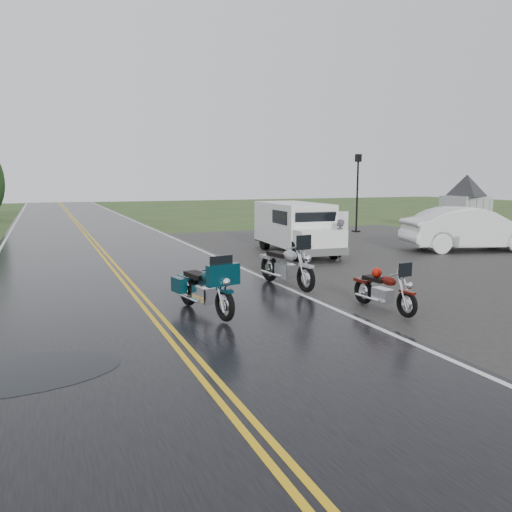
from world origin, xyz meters
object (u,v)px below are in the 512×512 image
at_px(motorcycle_red, 407,294).
at_px(motorcycle_silver, 306,267).
at_px(van_white, 295,233).
at_px(motorcycle_teal, 225,292).
at_px(visitor_center, 466,189).
at_px(lamp_post_far_right, 357,193).
at_px(person_at_van, 339,241).
at_px(sedan_white, 470,230).

xyz_separation_m(motorcycle_red, motorcycle_silver, (-0.80, 2.87, 0.15)).
bearing_deg(van_white, motorcycle_teal, -123.13).
height_order(visitor_center, lamp_post_far_right, visitor_center).
relative_size(visitor_center, motorcycle_silver, 6.58).
bearing_deg(person_at_van, lamp_post_far_right, -165.95).
relative_size(motorcycle_silver, person_at_van, 1.64).
bearing_deg(lamp_post_far_right, visitor_center, -17.58).
bearing_deg(person_at_van, motorcycle_red, 30.00).
height_order(motorcycle_silver, person_at_van, person_at_van).
bearing_deg(lamp_post_far_right, sedan_white, -90.36).
relative_size(motorcycle_teal, lamp_post_far_right, 0.52).
bearing_deg(motorcycle_red, visitor_center, 37.13).
height_order(visitor_center, sedan_white, visitor_center).
distance_m(motorcycle_teal, motorcycle_silver, 3.23).
height_order(visitor_center, van_white, visitor_center).
height_order(motorcycle_red, van_white, van_white).
bearing_deg(motorcycle_red, person_at_van, 63.98).
distance_m(motorcycle_teal, person_at_van, 8.66).
height_order(person_at_van, lamp_post_far_right, lamp_post_far_right).
bearing_deg(motorcycle_teal, motorcycle_red, -29.77).
xyz_separation_m(visitor_center, sedan_white, (-6.07, -6.23, -1.51)).
distance_m(van_white, person_at_van, 1.61).
relative_size(visitor_center, lamp_post_far_right, 3.69).
height_order(van_white, person_at_van, van_white).
xyz_separation_m(van_white, person_at_van, (1.49, -0.56, -0.28)).
bearing_deg(visitor_center, motorcycle_silver, -146.78).
relative_size(motorcycle_red, person_at_van, 1.29).
relative_size(motorcycle_red, van_white, 0.37).
xyz_separation_m(person_at_van, sedan_white, (6.34, 0.11, 0.15)).
distance_m(van_white, lamp_post_far_right, 11.06).
distance_m(sedan_white, lamp_post_far_right, 8.23).
bearing_deg(motorcycle_silver, motorcycle_teal, -155.94).
height_order(motorcycle_teal, person_at_van, person_at_van).
bearing_deg(visitor_center, motorcycle_red, -138.73).
relative_size(visitor_center, sedan_white, 2.98).
bearing_deg(motorcycle_silver, sedan_white, 16.35).
relative_size(motorcycle_silver, lamp_post_far_right, 0.56).
height_order(motorcycle_silver, lamp_post_far_right, lamp_post_far_right).
bearing_deg(lamp_post_far_right, motorcycle_teal, -132.27).
height_order(visitor_center, motorcycle_silver, visitor_center).
bearing_deg(motorcycle_teal, motorcycle_silver, 19.89).
height_order(motorcycle_red, lamp_post_far_right, lamp_post_far_right).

